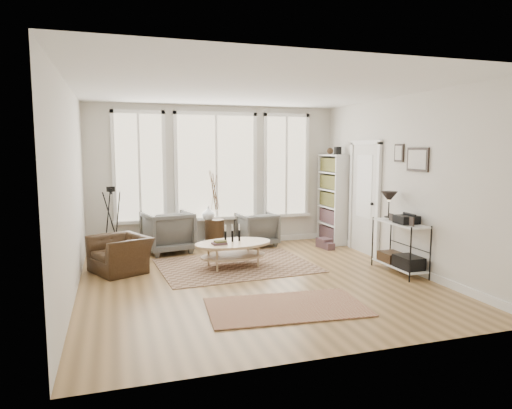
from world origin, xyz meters
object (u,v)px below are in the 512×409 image
object	(u,v)px
low_shelf	(400,242)
armchair_left	(168,232)
bookcase	(333,199)
accent_chair	(120,254)
side_table	(214,210)
coffee_table	(233,248)
armchair_right	(257,229)

from	to	relation	value
low_shelf	armchair_left	size ratio (longest dim) A/B	1.46
bookcase	low_shelf	world-z (taller)	bookcase
armchair_left	accent_chair	xyz separation A→B (m)	(-0.91, -1.22, -0.11)
side_table	coffee_table	bearing A→B (deg)	-90.89
armchair_left	armchair_right	size ratio (longest dim) A/B	1.17
low_shelf	armchair_left	bearing A→B (deg)	142.73
bookcase	side_table	world-z (taller)	bookcase
coffee_table	armchair_left	xyz separation A→B (m)	(-0.94, 1.46, 0.07)
armchair_left	bookcase	bearing A→B (deg)	165.79
coffee_table	side_table	size ratio (longest dim) A/B	0.88
low_shelf	armchair_right	bearing A→B (deg)	120.52
bookcase	armchair_left	xyz separation A→B (m)	(-3.51, 0.11, -0.55)
bookcase	armchair_right	size ratio (longest dim) A/B	2.70
bookcase	armchair_right	bearing A→B (deg)	173.54
side_table	accent_chair	size ratio (longest dim) A/B	1.80
bookcase	armchair_right	xyz separation A→B (m)	(-1.65, 0.19, -0.61)
low_shelf	side_table	bearing A→B (deg)	132.18
bookcase	accent_chair	size ratio (longest dim) A/B	2.26
side_table	accent_chair	distance (m)	2.35
bookcase	armchair_right	world-z (taller)	bookcase
bookcase	coffee_table	xyz separation A→B (m)	(-2.57, -1.36, -0.62)
coffee_table	armchair_right	world-z (taller)	armchair_right
armchair_left	low_shelf	bearing A→B (deg)	130.27
armchair_left	accent_chair	distance (m)	1.52
accent_chair	side_table	bearing A→B (deg)	99.75
accent_chair	armchair_left	bearing A→B (deg)	117.50
low_shelf	armchair_right	world-z (taller)	low_shelf
low_shelf	armchair_left	world-z (taller)	low_shelf
coffee_table	armchair_right	size ratio (longest dim) A/B	1.90
low_shelf	side_table	size ratio (longest dim) A/B	0.79
armchair_right	accent_chair	size ratio (longest dim) A/B	0.84
side_table	armchair_left	bearing A→B (deg)	-173.01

